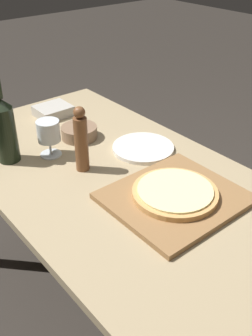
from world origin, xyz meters
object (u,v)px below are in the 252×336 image
object	(u,v)px
pizza	(175,192)
small_bowl	(79,132)
wine_glass	(49,132)
wine_bottle	(5,129)
pepper_mill	(81,140)

from	to	relation	value
pizza	small_bowl	world-z (taller)	small_bowl
wine_glass	small_bowl	size ratio (longest dim) A/B	0.96
pizza	small_bowl	xyz separation A→B (m)	(0.00, 0.53, -0.01)
wine_bottle	wine_glass	distance (m)	0.15
pizza	wine_bottle	world-z (taller)	wine_bottle
pizza	wine_glass	xyz separation A→B (m)	(-0.15, 0.48, 0.06)
pizza	wine_bottle	distance (m)	0.62
pizza	small_bowl	distance (m)	0.53
wine_glass	small_bowl	distance (m)	0.18
wine_glass	small_bowl	bearing A→B (deg)	16.86
pepper_mill	wine_glass	bearing A→B (deg)	103.32
wine_glass	small_bowl	xyz separation A→B (m)	(0.16, 0.05, -0.07)
pizza	pepper_mill	distance (m)	0.36
small_bowl	wine_bottle	bearing A→B (deg)	176.86
pepper_mill	small_bowl	bearing A→B (deg)	59.27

